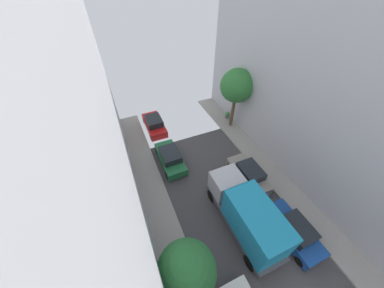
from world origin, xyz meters
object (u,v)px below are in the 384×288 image
(street_tree_0, at_px, (187,271))
(street_tree_1, at_px, (237,86))
(parked_car_right_2, at_px, (249,174))
(parked_car_right_1, at_px, (294,231))
(parked_car_left_4, at_px, (154,124))
(delivery_truck, at_px, (247,214))
(potted_plant_1, at_px, (227,115))
(parked_car_left_3, at_px, (170,158))

(street_tree_0, relative_size, street_tree_1, 0.81)
(parked_car_right_2, xyz_separation_m, street_tree_0, (-7.64, -5.20, 3.25))
(parked_car_right_1, bearing_deg, parked_car_left_4, 110.05)
(parked_car_right_2, height_order, delivery_truck, delivery_truck)
(potted_plant_1, bearing_deg, delivery_truck, -115.84)
(parked_car_right_1, relative_size, delivery_truck, 0.64)
(parked_car_right_1, distance_m, parked_car_right_2, 5.10)
(parked_car_right_1, xyz_separation_m, potted_plant_1, (2.90, 13.38, -0.16))
(parked_car_right_2, xyz_separation_m, street_tree_1, (2.57, 6.97, 4.12))
(parked_car_left_3, height_order, potted_plant_1, parked_car_left_3)
(parked_car_left_3, xyz_separation_m, parked_car_right_1, (5.40, -9.44, 0.00))
(parked_car_left_3, bearing_deg, street_tree_0, -103.20)
(parked_car_left_4, distance_m, street_tree_1, 9.38)
(street_tree_0, height_order, potted_plant_1, street_tree_0)
(parked_car_left_4, relative_size, delivery_truck, 0.64)
(parked_car_left_3, distance_m, parked_car_right_2, 6.93)
(parked_car_left_3, bearing_deg, parked_car_left_4, 90.00)
(parked_car_right_1, bearing_deg, delivery_truck, 146.03)
(parked_car_left_3, height_order, parked_car_right_2, same)
(parked_car_right_1, bearing_deg, potted_plant_1, 77.77)
(parked_car_left_3, relative_size, delivery_truck, 0.64)
(parked_car_left_4, distance_m, potted_plant_1, 8.42)
(delivery_truck, distance_m, street_tree_0, 5.73)
(parked_car_left_4, height_order, parked_car_right_1, same)
(parked_car_left_4, relative_size, potted_plant_1, 5.33)
(parked_car_left_4, relative_size, parked_car_right_2, 1.00)
(parked_car_right_2, relative_size, potted_plant_1, 5.33)
(parked_car_left_4, height_order, street_tree_1, street_tree_1)
(parked_car_left_3, relative_size, street_tree_0, 0.81)
(parked_car_left_3, height_order, parked_car_right_1, same)
(parked_car_left_4, bearing_deg, delivery_truck, -78.25)
(street_tree_0, height_order, street_tree_1, street_tree_1)
(parked_car_left_3, xyz_separation_m, parked_car_left_4, (0.00, 5.35, 0.00))
(parked_car_left_3, relative_size, street_tree_1, 0.66)
(delivery_truck, bearing_deg, street_tree_1, 62.79)
(parked_car_left_3, relative_size, potted_plant_1, 5.33)
(parked_car_right_2, distance_m, street_tree_0, 9.80)
(parked_car_left_4, height_order, parked_car_right_2, same)
(delivery_truck, relative_size, street_tree_0, 1.27)
(street_tree_0, bearing_deg, parked_car_right_1, 0.78)
(parked_car_right_2, bearing_deg, parked_car_left_3, 141.19)
(parked_car_left_3, bearing_deg, parked_car_right_1, -60.23)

